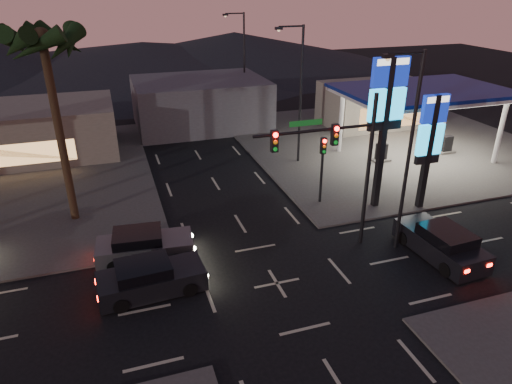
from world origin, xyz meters
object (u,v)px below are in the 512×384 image
object	(u,v)px
gas_station	(423,94)
pylon_sign_short	(431,135)
pylon_sign_tall	(387,105)
car_lane_b_front	(144,246)
traffic_signal_mast	(338,154)
suv_station	(441,243)
car_lane_a_front	(150,279)

from	to	relation	value
gas_station	pylon_sign_short	bearing A→B (deg)	-123.69
gas_station	pylon_sign_tall	xyz separation A→B (m)	(-7.50, -6.50, 1.31)
car_lane_b_front	gas_station	bearing A→B (deg)	20.31
pylon_sign_short	traffic_signal_mast	size ratio (longest dim) A/B	0.88
pylon_sign_tall	suv_station	xyz separation A→B (m)	(0.12, -5.93, -5.63)
car_lane_a_front	suv_station	bearing A→B (deg)	-6.43
pylon_sign_tall	car_lane_a_front	xyz separation A→B (m)	(-14.08, -4.33, -5.67)
pylon_sign_short	suv_station	bearing A→B (deg)	-115.76
traffic_signal_mast	car_lane_b_front	xyz separation A→B (m)	(-9.33, 2.03, -4.50)
pylon_sign_short	traffic_signal_mast	xyz separation A→B (m)	(-7.24, -2.51, 0.57)
pylon_sign_tall	car_lane_b_front	size ratio (longest dim) A/B	1.82
pylon_sign_short	traffic_signal_mast	world-z (taller)	traffic_signal_mast
pylon_sign_tall	suv_station	bearing A→B (deg)	-88.83
gas_station	traffic_signal_mast	xyz separation A→B (m)	(-12.24, -10.01, 0.15)
pylon_sign_short	car_lane_a_front	world-z (taller)	pylon_sign_short
pylon_sign_short	suv_station	xyz separation A→B (m)	(-2.38, -4.93, -3.90)
pylon_sign_tall	traffic_signal_mast	xyz separation A→B (m)	(-4.74, -3.51, -1.17)
traffic_signal_mast	car_lane_b_front	distance (m)	10.55
traffic_signal_mast	gas_station	bearing A→B (deg)	39.28
gas_station	car_lane_a_front	bearing A→B (deg)	-153.35
pylon_sign_tall	pylon_sign_short	world-z (taller)	pylon_sign_tall
traffic_signal_mast	suv_station	bearing A→B (deg)	-26.43
gas_station	traffic_signal_mast	distance (m)	15.82
traffic_signal_mast	car_lane_a_front	xyz separation A→B (m)	(-9.33, -0.82, -4.50)
gas_station	traffic_signal_mast	bearing A→B (deg)	-140.72
suv_station	traffic_signal_mast	bearing A→B (deg)	153.57
gas_station	suv_station	bearing A→B (deg)	-120.70
pylon_sign_short	car_lane_b_front	bearing A→B (deg)	-178.32
traffic_signal_mast	suv_station	size ratio (longest dim) A/B	1.59
pylon_sign_short	car_lane_b_front	world-z (taller)	pylon_sign_short
suv_station	car_lane_a_front	bearing A→B (deg)	173.57
traffic_signal_mast	car_lane_a_front	distance (m)	10.40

